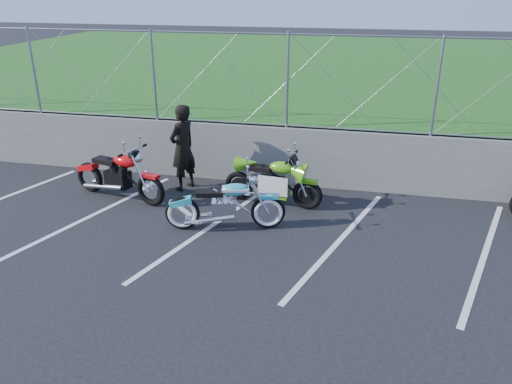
% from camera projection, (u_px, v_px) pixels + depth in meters
% --- Properties ---
extents(ground, '(90.00, 90.00, 0.00)m').
position_uv_depth(ground, '(193.00, 253.00, 8.41)').
color(ground, black).
rests_on(ground, ground).
extents(retaining_wall, '(30.00, 0.22, 1.30)m').
position_uv_depth(retaining_wall, '(242.00, 153.00, 11.30)').
color(retaining_wall, '#62625D').
rests_on(retaining_wall, ground).
extents(grass_field, '(30.00, 20.00, 1.30)m').
position_uv_depth(grass_field, '(301.00, 77.00, 20.30)').
color(grass_field, '#1A4E14').
rests_on(grass_field, ground).
extents(chain_link_fence, '(28.00, 0.03, 2.00)m').
position_uv_depth(chain_link_fence, '(241.00, 79.00, 10.66)').
color(chain_link_fence, gray).
rests_on(chain_link_fence, retaining_wall).
extents(parking_lines, '(18.29, 4.31, 0.01)m').
position_uv_depth(parking_lines, '(273.00, 233.00, 9.07)').
color(parking_lines, silver).
rests_on(parking_lines, ground).
extents(cruiser_turquoise, '(2.17, 0.77, 1.10)m').
position_uv_depth(cruiser_turquoise, '(227.00, 206.00, 9.10)').
color(cruiser_turquoise, black).
rests_on(cruiser_turquoise, ground).
extents(naked_orange, '(2.25, 0.83, 1.14)m').
position_uv_depth(naked_orange, '(120.00, 177.00, 10.34)').
color(naked_orange, black).
rests_on(naked_orange, ground).
extents(sportbike_green, '(2.08, 0.74, 1.08)m').
position_uv_depth(sportbike_green, '(274.00, 183.00, 10.09)').
color(sportbike_green, black).
rests_on(sportbike_green, ground).
extents(person_standing, '(0.69, 0.81, 1.88)m').
position_uv_depth(person_standing, '(183.00, 148.00, 10.69)').
color(person_standing, black).
rests_on(person_standing, ground).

